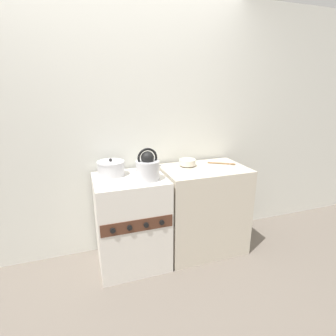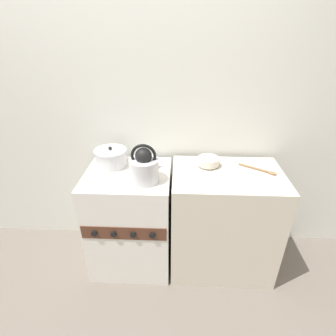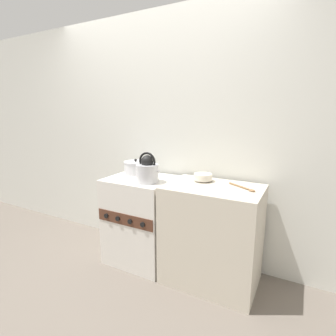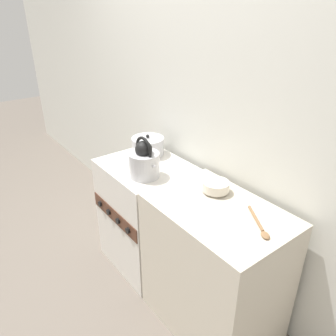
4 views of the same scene
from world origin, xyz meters
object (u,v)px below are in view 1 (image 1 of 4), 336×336
cooking_pot (111,168)px  enamel_bowl (187,162)px  kettle (148,168)px  stove (132,222)px

cooking_pot → enamel_bowl: size_ratio=1.52×
kettle → enamel_bowl: size_ratio=1.73×
stove → kettle: 0.58m
kettle → enamel_bowl: bearing=24.6°
kettle → enamel_bowl: 0.51m
stove → cooking_pot: bearing=139.3°
stove → enamel_bowl: enamel_bowl is taller
kettle → stove: bearing=145.7°
stove → kettle: (0.15, -0.10, 0.55)m
kettle → cooking_pot: kettle is taller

